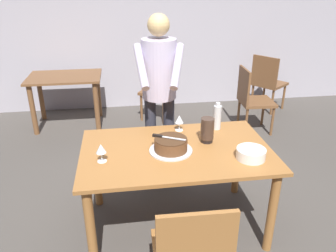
{
  "coord_description": "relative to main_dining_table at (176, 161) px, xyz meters",
  "views": [
    {
      "loc": [
        -0.41,
        -2.3,
        2.0
      ],
      "look_at": [
        -0.05,
        0.12,
        0.9
      ],
      "focal_mm": 35.52,
      "sensor_mm": 36.0,
      "label": 1
    }
  ],
  "objects": [
    {
      "name": "wine_glass_near",
      "position": [
        0.09,
        0.35,
        0.21
      ],
      "size": [
        0.08,
        0.08,
        0.14
      ],
      "color": "silver",
      "rests_on": "main_dining_table"
    },
    {
      "name": "plate_stack",
      "position": [
        0.53,
        -0.23,
        0.15
      ],
      "size": [
        0.22,
        0.22,
        0.08
      ],
      "color": "white",
      "rests_on": "main_dining_table"
    },
    {
      "name": "background_table",
      "position": [
        -1.18,
        2.38,
        -0.06
      ],
      "size": [
        1.0,
        0.7,
        0.74
      ],
      "color": "brown",
      "rests_on": "ground_plane"
    },
    {
      "name": "hurricane_lamp",
      "position": [
        0.27,
        0.09,
        0.22
      ],
      "size": [
        0.11,
        0.11,
        0.21
      ],
      "color": "black",
      "rests_on": "main_dining_table"
    },
    {
      "name": "background_chair_0",
      "position": [
        0.2,
        2.4,
        -0.15
      ],
      "size": [
        0.6,
        0.6,
        0.9
      ],
      "color": "brown",
      "rests_on": "ground_plane"
    },
    {
      "name": "background_chair_2",
      "position": [
        1.36,
        1.79,
        -0.15
      ],
      "size": [
        0.46,
        0.46,
        0.9
      ],
      "color": "brown",
      "rests_on": "ground_plane"
    },
    {
      "name": "cake_on_platter",
      "position": [
        -0.05,
        -0.03,
        0.16
      ],
      "size": [
        0.34,
        0.34,
        0.11
      ],
      "color": "silver",
      "rests_on": "main_dining_table"
    },
    {
      "name": "cake_knife",
      "position": [
        -0.11,
        0.01,
        0.22
      ],
      "size": [
        0.25,
        0.14,
        0.02
      ],
      "color": "silver",
      "rests_on": "cake_on_platter"
    },
    {
      "name": "wine_glass_far",
      "position": [
        -0.58,
        -0.11,
        0.21
      ],
      "size": [
        0.08,
        0.08,
        0.14
      ],
      "color": "silver",
      "rests_on": "main_dining_table"
    },
    {
      "name": "main_dining_table",
      "position": [
        0.0,
        0.0,
        0.0
      ],
      "size": [
        1.51,
        0.94,
        0.75
      ],
      "color": "#9E6633",
      "rests_on": "ground_plane"
    },
    {
      "name": "water_bottle",
      "position": [
        0.43,
        0.33,
        0.22
      ],
      "size": [
        0.07,
        0.07,
        0.25
      ],
      "color": "silver",
      "rests_on": "main_dining_table"
    },
    {
      "name": "back_wall",
      "position": [
        0.0,
        3.08,
        0.71
      ],
      "size": [
        10.0,
        0.12,
        2.7
      ],
      "primitive_type": "cube",
      "color": "#ADA8B2",
      "rests_on": "ground_plane"
    },
    {
      "name": "person_cutting_cake",
      "position": [
        -0.05,
        0.68,
        0.43
      ],
      "size": [
        0.46,
        0.57,
        1.72
      ],
      "color": "#2D2D38",
      "rests_on": "ground_plane"
    },
    {
      "name": "background_chair_1",
      "position": [
        1.91,
        2.52,
        -0.15
      ],
      "size": [
        0.61,
        0.61,
        0.9
      ],
      "color": "brown",
      "rests_on": "ground_plane"
    },
    {
      "name": "ground_plane",
      "position": [
        0.0,
        0.0,
        -0.64
      ],
      "size": [
        14.0,
        14.0,
        0.0
      ],
      "primitive_type": "plane",
      "color": "#4C4742"
    }
  ]
}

